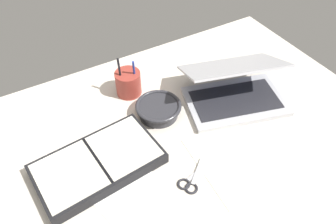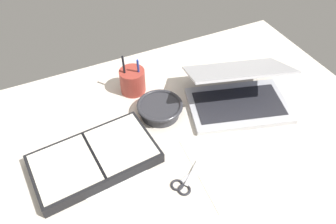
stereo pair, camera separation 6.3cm
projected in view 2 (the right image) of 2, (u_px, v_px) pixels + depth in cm
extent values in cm
cube|color=beige|center=(183.00, 137.00, 110.71)|extent=(140.00, 100.00, 2.00)
cube|color=#B7B7BC|center=(238.00, 105.00, 118.70)|extent=(40.15, 31.43, 1.80)
cube|color=#232328|center=(239.00, 103.00, 117.97)|extent=(34.34, 24.18, 0.24)
cube|color=#B7B7BC|center=(237.00, 70.00, 115.29)|extent=(39.68, 29.77, 10.13)
cube|color=navy|center=(238.00, 71.00, 115.13)|extent=(36.34, 26.83, 8.76)
cylinder|color=#2D2D33|center=(160.00, 110.00, 115.38)|extent=(13.79, 13.79, 4.29)
torus|color=#2D2D33|center=(160.00, 105.00, 113.85)|extent=(16.23, 16.23, 1.30)
cylinder|color=#9E382D|center=(133.00, 81.00, 122.51)|extent=(9.47, 9.47, 9.31)
cylinder|color=black|center=(125.00, 74.00, 119.11)|extent=(0.92, 2.23, 15.11)
cylinder|color=#233899|center=(139.00, 74.00, 119.97)|extent=(1.60, 2.22, 14.09)
cube|color=black|center=(95.00, 159.00, 100.78)|extent=(39.29, 24.72, 3.79)
cube|color=silver|center=(65.00, 167.00, 96.11)|extent=(19.13, 20.87, 0.30)
cube|color=silver|center=(121.00, 143.00, 102.53)|extent=(19.13, 20.87, 0.30)
cube|color=black|center=(94.00, 154.00, 99.21)|extent=(2.58, 19.34, 0.30)
cube|color=#B7B7BC|center=(193.00, 173.00, 98.74)|extent=(8.43, 7.24, 0.30)
cube|color=#B7B7BC|center=(193.00, 173.00, 98.95)|extent=(9.89, 3.80, 0.30)
torus|color=#232328|center=(184.00, 190.00, 95.00)|extent=(3.90, 3.90, 0.70)
torus|color=#232328|center=(177.00, 185.00, 96.11)|extent=(3.90, 3.90, 0.70)
cube|color=silver|center=(228.00, 165.00, 101.45)|extent=(22.67, 29.75, 0.16)
cube|color=white|center=(133.00, 202.00, 92.49)|extent=(24.63, 27.18, 0.16)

